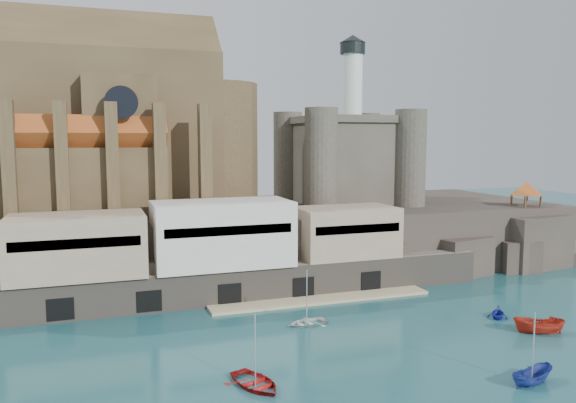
% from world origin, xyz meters
% --- Properties ---
extents(ground, '(300.00, 300.00, 0.00)m').
position_xyz_m(ground, '(0.00, 0.00, 0.00)').
color(ground, '#17484E').
rests_on(ground, ground).
extents(promontory, '(100.00, 36.00, 10.00)m').
position_xyz_m(promontory, '(-0.19, 39.37, 4.92)').
color(promontory, '#29231F').
rests_on(promontory, ground).
extents(quay, '(70.00, 12.00, 13.05)m').
position_xyz_m(quay, '(-10.19, 23.07, 6.07)').
color(quay, '#6B6155').
rests_on(quay, ground).
extents(church, '(47.00, 25.93, 30.51)m').
position_xyz_m(church, '(-24.13, 41.85, 22.13)').
color(church, '#473721').
rests_on(church, promontory).
extents(castle_keep, '(21.20, 21.20, 29.30)m').
position_xyz_m(castle_keep, '(16.08, 41.08, 18.31)').
color(castle_keep, '#423E34').
rests_on(castle_keep, promontory).
extents(rock_outcrop, '(14.50, 10.50, 8.70)m').
position_xyz_m(rock_outcrop, '(42.00, 25.84, 4.02)').
color(rock_outcrop, '#29231F').
rests_on(rock_outcrop, ground).
extents(pavilion, '(6.40, 6.40, 5.40)m').
position_xyz_m(pavilion, '(42.00, 26.00, 12.73)').
color(pavilion, '#473721').
rests_on(pavilion, rock_outcrop).
extents(boat_0, '(4.41, 2.47, 5.93)m').
position_xyz_m(boat_0, '(-13.29, -4.01, 0.00)').
color(boat_0, '#9F1111').
rests_on(boat_0, ground).
extents(boat_2, '(2.13, 2.09, 4.70)m').
position_xyz_m(boat_2, '(9.56, -11.42, 0.00)').
color(boat_2, navy).
rests_on(boat_2, ground).
extents(boat_5, '(2.79, 2.76, 5.60)m').
position_xyz_m(boat_5, '(19.60, -1.50, 0.00)').
color(boat_5, '#AC2817').
rests_on(boat_5, ground).
extents(boat_6, '(1.66, 3.67, 4.96)m').
position_xyz_m(boat_6, '(-3.31, 9.65, 0.00)').
color(boat_6, silver).
rests_on(boat_6, ground).
extents(boat_7, '(3.36, 3.32, 3.40)m').
position_xyz_m(boat_7, '(19.09, 4.48, 0.00)').
color(boat_7, '#161B96').
rests_on(boat_7, ground).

